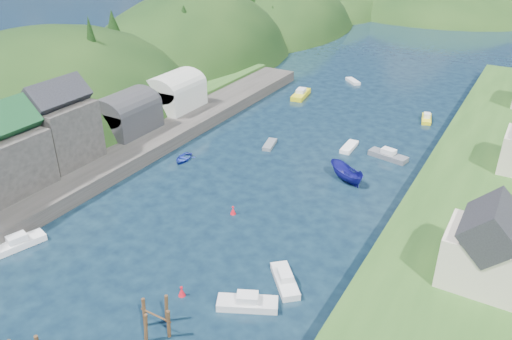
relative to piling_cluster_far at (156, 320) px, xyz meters
The scene contains 12 objects.
ground 45.97m from the piling_cluster_far, 94.98° to the left, with size 600.00×600.00×0.00m, color black.
hillside_left 86.57m from the piling_cluster_far, 124.69° to the left, with size 44.00×245.56×52.00m.
far_hills 170.23m from the piling_cluster_far, 90.94° to the left, with size 103.00×68.00×44.00m.
hill_trees 60.23m from the piling_cluster_far, 93.88° to the left, with size 91.74×149.06×12.38m.
quay_left 32.13m from the piling_cluster_far, 150.59° to the left, with size 12.00×110.00×2.00m, color #2D2B28.
terrace_left_grass 38.38m from the piling_cluster_far, 155.72° to the left, with size 12.00×110.00×2.50m, color #234719.
boat_sheds 46.11m from the piling_cluster_far, 130.77° to the left, with size 7.00×21.00×7.50m.
terrace_right 41.49m from the piling_cluster_far, 59.58° to the left, with size 16.00×120.00×2.40m, color #234719.
piling_cluster_far is the anchor object (origin of this frame).
channel_buoy_near 4.76m from the piling_cluster_far, 101.36° to the left, with size 0.70×0.70×1.10m.
channel_buoy_far 19.68m from the piling_cluster_far, 103.16° to the left, with size 0.70×0.70×1.10m.
moored_boats 20.27m from the piling_cluster_far, 107.26° to the left, with size 32.65×98.21×2.30m.
Camera 1 is at (27.43, -19.07, 32.21)m, focal length 35.00 mm.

